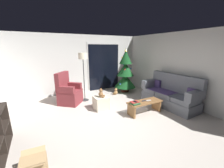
{
  "coord_description": "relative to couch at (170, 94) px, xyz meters",
  "views": [
    {
      "loc": [
        -1.63,
        -3.12,
        1.97
      ],
      "look_at": [
        0.4,
        0.7,
        0.85
      ],
      "focal_mm": 22.81,
      "sensor_mm": 36.0,
      "label": 1
    }
  ],
  "objects": [
    {
      "name": "ground_plane",
      "position": [
        -2.32,
        -0.03,
        -0.4
      ],
      "size": [
        7.0,
        7.0,
        0.0
      ],
      "primitive_type": "plane",
      "color": "#BCB2A8"
    },
    {
      "name": "wall_back",
      "position": [
        -2.32,
        3.03,
        0.85
      ],
      "size": [
        5.72,
        0.12,
        2.5
      ],
      "primitive_type": "cube",
      "color": "silver",
      "rests_on": "ground"
    },
    {
      "name": "wall_right",
      "position": [
        0.54,
        -0.03,
        0.85
      ],
      "size": [
        0.12,
        6.0,
        2.5
      ],
      "primitive_type": "cube",
      "color": "silver",
      "rests_on": "ground"
    },
    {
      "name": "patio_door_frame",
      "position": [
        -1.13,
        2.95,
        0.7
      ],
      "size": [
        1.6,
        0.02,
        2.2
      ],
      "primitive_type": "cube",
      "color": "silver",
      "rests_on": "ground"
    },
    {
      "name": "patio_door_glass",
      "position": [
        -1.13,
        2.94,
        0.65
      ],
      "size": [
        1.5,
        0.02,
        2.1
      ],
      "primitive_type": "cube",
      "color": "black",
      "rests_on": "ground"
    },
    {
      "name": "couch",
      "position": [
        0.0,
        0.0,
        0.0
      ],
      "size": [
        0.87,
        1.97,
        1.08
      ],
      "color": "slate",
      "rests_on": "ground"
    },
    {
      "name": "coffee_table",
      "position": [
        -1.17,
        -0.05,
        -0.14
      ],
      "size": [
        1.1,
        0.4,
        0.38
      ],
      "color": "olive",
      "rests_on": "ground"
    },
    {
      "name": "remote_white",
      "position": [
        -1.04,
        -0.07,
        -0.01
      ],
      "size": [
        0.16,
        0.06,
        0.02
      ],
      "primitive_type": "cube",
      "rotation": [
        0.0,
        0.0,
        1.45
      ],
      "color": "silver",
      "rests_on": "coffee_table"
    },
    {
      "name": "remote_graphite",
      "position": [
        -1.18,
        -0.02,
        -0.01
      ],
      "size": [
        0.16,
        0.05,
        0.02
      ],
      "primitive_type": "cube",
      "rotation": [
        0.0,
        0.0,
        1.63
      ],
      "color": "#333338",
      "rests_on": "coffee_table"
    },
    {
      "name": "book_stack",
      "position": [
        -1.56,
        -0.08,
        0.02
      ],
      "size": [
        0.25,
        0.21,
        0.07
      ],
      "color": "#337042",
      "rests_on": "coffee_table"
    },
    {
      "name": "cell_phone",
      "position": [
        -1.56,
        -0.07,
        0.06
      ],
      "size": [
        0.08,
        0.15,
        0.01
      ],
      "primitive_type": "cube",
      "rotation": [
        0.0,
        0.0,
        0.06
      ],
      "color": "black",
      "rests_on": "book_stack"
    },
    {
      "name": "christmas_tree",
      "position": [
        -0.49,
        2.09,
        0.45
      ],
      "size": [
        0.95,
        0.95,
        1.92
      ],
      "color": "#4C1E19",
      "rests_on": "ground"
    },
    {
      "name": "armchair",
      "position": [
        -3.05,
        1.83,
        0.0
      ],
      "size": [
        0.97,
        0.96,
        1.13
      ],
      "color": "maroon",
      "rests_on": "ground"
    },
    {
      "name": "floor_lamp",
      "position": [
        -2.46,
        1.86,
        1.11
      ],
      "size": [
        0.32,
        0.32,
        1.78
      ],
      "color": "#2D2D30",
      "rests_on": "ground"
    },
    {
      "name": "ottoman",
      "position": [
        -2.23,
        0.85,
        -0.19
      ],
      "size": [
        0.44,
        0.44,
        0.42
      ],
      "primitive_type": "cube",
      "color": "beige",
      "rests_on": "ground"
    },
    {
      "name": "teddy_bear_chestnut",
      "position": [
        -2.22,
        0.84,
        0.14
      ],
      "size": [
        0.22,
        0.21,
        0.29
      ],
      "color": "brown",
      "rests_on": "ottoman"
    },
    {
      "name": "teddy_bear_honey_by_tree",
      "position": [
        -1.08,
        1.9,
        -0.28
      ],
      "size": [
        0.21,
        0.21,
        0.29
      ],
      "color": "tan",
      "rests_on": "ground"
    }
  ]
}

